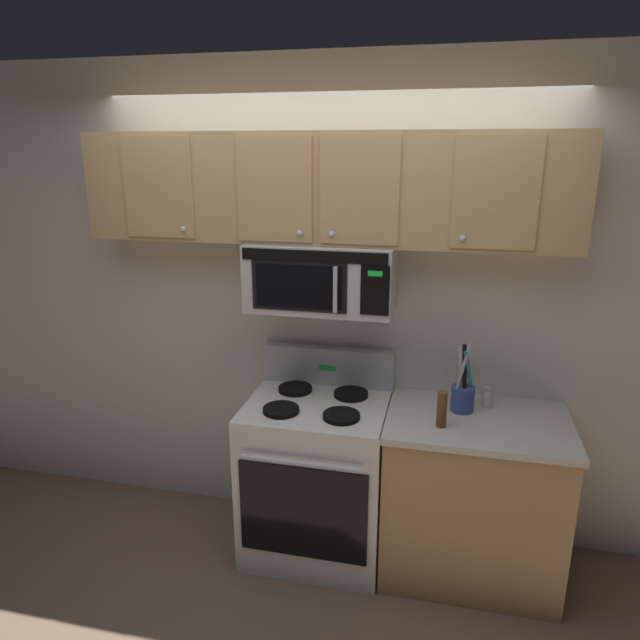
{
  "coord_description": "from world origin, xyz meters",
  "views": [
    {
      "loc": [
        0.65,
        -2.35,
        2.22
      ],
      "look_at": [
        0.0,
        0.49,
        1.35
      ],
      "focal_mm": 32.37,
      "sensor_mm": 36.0,
      "label": 1
    }
  ],
  "objects_px": {
    "salt_shaker": "(487,397)",
    "pepper_mill": "(442,409)",
    "stove_range": "(317,474)",
    "over_range_microwave": "(322,276)",
    "utensil_crock_blue": "(463,394)"
  },
  "relations": [
    {
      "from": "pepper_mill",
      "to": "over_range_microwave",
      "type": "bearing_deg",
      "value": 159.91
    },
    {
      "from": "pepper_mill",
      "to": "salt_shaker",
      "type": "bearing_deg",
      "value": 51.31
    },
    {
      "from": "salt_shaker",
      "to": "stove_range",
      "type": "bearing_deg",
      "value": -169.54
    },
    {
      "from": "salt_shaker",
      "to": "pepper_mill",
      "type": "xyz_separation_m",
      "value": [
        -0.23,
        -0.29,
        0.04
      ]
    },
    {
      "from": "utensil_crock_blue",
      "to": "pepper_mill",
      "type": "distance_m",
      "value": 0.23
    },
    {
      "from": "stove_range",
      "to": "salt_shaker",
      "type": "height_order",
      "value": "stove_range"
    },
    {
      "from": "utensil_crock_blue",
      "to": "salt_shaker",
      "type": "distance_m",
      "value": 0.15
    },
    {
      "from": "salt_shaker",
      "to": "pepper_mill",
      "type": "relative_size",
      "value": 0.6
    },
    {
      "from": "utensil_crock_blue",
      "to": "pepper_mill",
      "type": "height_order",
      "value": "utensil_crock_blue"
    },
    {
      "from": "salt_shaker",
      "to": "utensil_crock_blue",
      "type": "bearing_deg",
      "value": -148.88
    },
    {
      "from": "stove_range",
      "to": "over_range_microwave",
      "type": "xyz_separation_m",
      "value": [
        -0.0,
        0.12,
        1.11
      ]
    },
    {
      "from": "pepper_mill",
      "to": "stove_range",
      "type": "bearing_deg",
      "value": 169.32
    },
    {
      "from": "stove_range",
      "to": "salt_shaker",
      "type": "bearing_deg",
      "value": 10.46
    },
    {
      "from": "stove_range",
      "to": "salt_shaker",
      "type": "distance_m",
      "value": 1.02
    },
    {
      "from": "over_range_microwave",
      "to": "pepper_mill",
      "type": "xyz_separation_m",
      "value": [
        0.66,
        -0.24,
        -0.58
      ]
    }
  ]
}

